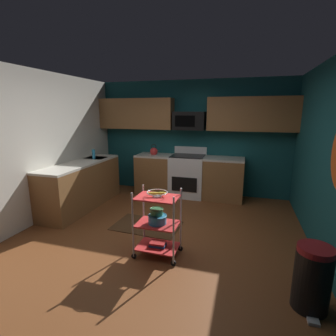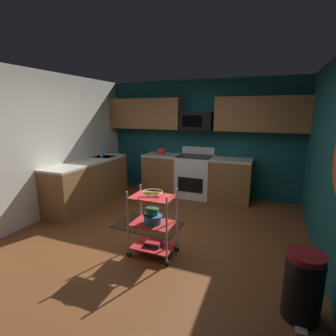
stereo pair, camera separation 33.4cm
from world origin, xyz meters
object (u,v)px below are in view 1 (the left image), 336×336
at_px(microwave, 189,121).
at_px(rolling_cart, 157,224).
at_px(mixing_bowl_large, 157,219).
at_px(dish_soap_bottle, 94,154).
at_px(book_stack, 158,244).
at_px(fruit_bowl, 157,193).
at_px(mixing_bowl_small, 156,211).
at_px(trash_can, 312,278).
at_px(oven_range, 188,175).
at_px(kettle, 154,151).

height_order(microwave, rolling_cart, microwave).
relative_size(mixing_bowl_large, dish_soap_bottle, 1.26).
height_order(microwave, book_stack, microwave).
bearing_deg(microwave, fruit_bowl, -86.43).
distance_m(mixing_bowl_small, trash_can, 1.86).
bearing_deg(oven_range, microwave, 90.26).
bearing_deg(microwave, dish_soap_bottle, -151.70).
bearing_deg(oven_range, rolling_cart, -86.30).
bearing_deg(rolling_cart, mixing_bowl_small, 135.11).
bearing_deg(oven_range, mixing_bowl_small, -86.70).
bearing_deg(trash_can, microwave, 121.42).
relative_size(dish_soap_bottle, trash_can, 0.30).
height_order(mixing_bowl_large, kettle, kettle).
xyz_separation_m(fruit_bowl, trash_can, (1.75, -0.46, -0.55)).
distance_m(rolling_cart, trash_can, 1.82).
distance_m(mixing_bowl_small, dish_soap_bottle, 2.63).
relative_size(microwave, mixing_bowl_small, 3.85).
height_order(microwave, fruit_bowl, microwave).
bearing_deg(mixing_bowl_large, oven_range, 93.69).
bearing_deg(fruit_bowl, dish_soap_bottle, 140.09).
distance_m(book_stack, trash_can, 1.82).
bearing_deg(kettle, oven_range, 0.27).
xyz_separation_m(oven_range, microwave, (-0.00, 0.10, 1.22)).
bearing_deg(kettle, rolling_cart, -69.15).
bearing_deg(rolling_cart, kettle, 110.85).
relative_size(mixing_bowl_large, mixing_bowl_small, 1.38).
xyz_separation_m(microwave, mixing_bowl_large, (0.17, -2.68, -1.18)).
bearing_deg(kettle, trash_can, -48.00).
bearing_deg(dish_soap_bottle, kettle, 40.55).
distance_m(microwave, mixing_bowl_large, 2.93).
xyz_separation_m(microwave, mixing_bowl_small, (0.15, -2.66, -1.08)).
height_order(oven_range, trash_can, oven_range).
xyz_separation_m(book_stack, trash_can, (1.75, -0.46, 0.17)).
xyz_separation_m(fruit_bowl, kettle, (-0.98, 2.57, 0.12)).
bearing_deg(fruit_bowl, kettle, 110.85).
bearing_deg(oven_range, kettle, -179.73).
relative_size(rolling_cart, mixing_bowl_small, 5.03).
bearing_deg(fruit_bowl, mixing_bowl_large, -180.00).
bearing_deg(fruit_bowl, microwave, 93.57).
bearing_deg(mixing_bowl_large, book_stack, 0.00).
distance_m(oven_range, fruit_bowl, 2.61).
height_order(fruit_bowl, kettle, kettle).
bearing_deg(mixing_bowl_small, microwave, 93.18).
height_order(microwave, mixing_bowl_large, microwave).
relative_size(rolling_cart, fruit_bowl, 3.36).
distance_m(fruit_bowl, book_stack, 0.72).
xyz_separation_m(dish_soap_bottle, trash_can, (3.76, -2.15, -0.69)).
distance_m(book_stack, kettle, 2.87).
height_order(fruit_bowl, trash_can, fruit_bowl).
bearing_deg(rolling_cart, microwave, 93.57).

